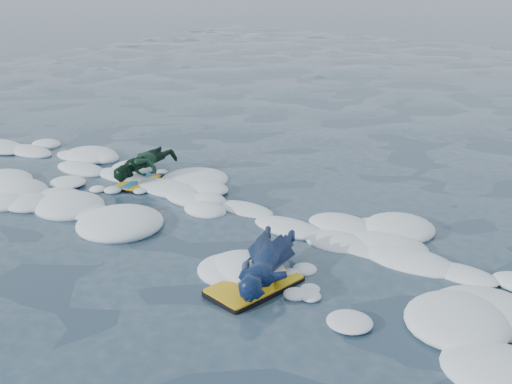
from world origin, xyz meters
TOP-DOWN VIEW (x-y plane):
  - ground at (0.00, 0.00)m, footprint 120.00×120.00m
  - foam_band at (0.00, 1.03)m, footprint 12.00×3.10m
  - prone_woman_unit at (1.46, -0.12)m, footprint 1.19×1.80m
  - prone_child_unit at (-2.20, 1.60)m, footprint 0.63×1.30m

SIDE VIEW (x-z plane):
  - ground at x=0.00m, z-range 0.00..0.00m
  - foam_band at x=0.00m, z-range -0.15..0.15m
  - prone_woman_unit at x=1.46m, z-range 0.01..0.45m
  - prone_child_unit at x=-2.20m, z-range 0.01..0.51m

